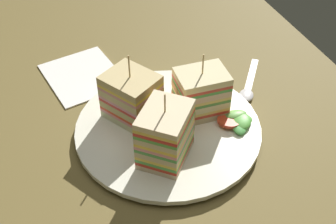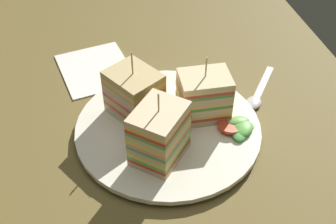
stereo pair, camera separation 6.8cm
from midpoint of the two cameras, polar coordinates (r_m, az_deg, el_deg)
name	(u,v)px [view 1 (the left image)]	position (r cm, az deg, el deg)	size (l,w,h in cm)	color
ground_plane	(168,137)	(71.94, -2.72, -3.32)	(112.40, 73.20, 1.80)	brown
plate	(168,129)	(70.66, -2.76, -2.29)	(29.38, 29.38, 1.51)	white
sandwich_wedge_0	(165,134)	(62.75, -3.48, -3.04)	(10.05, 9.86, 11.79)	beige
sandwich_wedge_1	(201,93)	(70.20, 1.46, 2.31)	(6.22, 8.17, 11.27)	beige
sandwich_wedge_2	(132,97)	(70.03, -7.47, 1.82)	(10.17, 9.72, 11.73)	beige
chip_pile	(161,126)	(68.49, -3.77, -1.95)	(7.51, 7.43, 2.58)	#EECE69
salad_garnish	(237,120)	(70.67, 6.20, -1.22)	(5.75, 6.10, 1.34)	#63A445
spoon	(247,90)	(79.36, 7.77, 2.71)	(11.97, 9.64, 1.00)	silver
napkin	(83,75)	(84.55, -13.17, 4.57)	(14.46, 12.50, 0.50)	white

